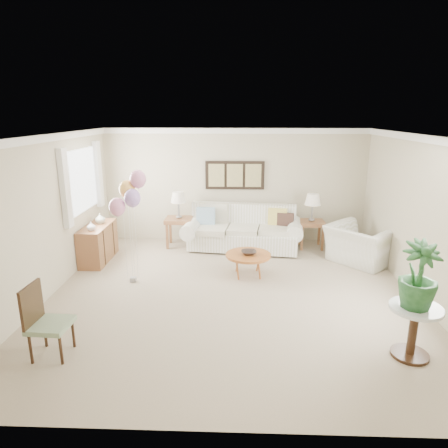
% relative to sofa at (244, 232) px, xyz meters
% --- Properties ---
extents(ground_plane, '(6.00, 6.00, 0.00)m').
position_rel_sofa_xyz_m(ground_plane, '(-0.21, -2.37, -0.38)').
color(ground_plane, tan).
extents(room_shell, '(6.04, 6.04, 2.60)m').
position_rel_sofa_xyz_m(room_shell, '(-0.32, -2.28, 1.25)').
color(room_shell, '#BDB69A').
rests_on(room_shell, ground).
extents(wall_art_triptych, '(1.35, 0.06, 0.65)m').
position_rel_sofa_xyz_m(wall_art_triptych, '(-0.21, 0.59, 1.17)').
color(wall_art_triptych, black).
rests_on(wall_art_triptych, ground).
extents(sofa, '(2.71, 1.26, 0.96)m').
position_rel_sofa_xyz_m(sofa, '(0.00, 0.00, 0.00)').
color(sofa, white).
rests_on(sofa, ground).
extents(end_table_left, '(0.60, 0.55, 0.66)m').
position_rel_sofa_xyz_m(end_table_left, '(-1.45, 0.10, 0.17)').
color(end_table_left, brown).
rests_on(end_table_left, ground).
extents(end_table_right, '(0.56, 0.51, 0.61)m').
position_rel_sofa_xyz_m(end_table_right, '(1.50, 0.11, 0.14)').
color(end_table_right, brown).
rests_on(end_table_right, ground).
extents(lamp_left, '(0.34, 0.34, 0.60)m').
position_rel_sofa_xyz_m(lamp_left, '(-1.45, 0.10, 0.73)').
color(lamp_left, gray).
rests_on(lamp_left, end_table_left).
extents(lamp_right, '(0.35, 0.35, 0.61)m').
position_rel_sofa_xyz_m(lamp_right, '(1.50, 0.11, 0.70)').
color(lamp_right, gray).
rests_on(lamp_right, end_table_right).
extents(coffee_table, '(0.83, 0.83, 0.42)m').
position_rel_sofa_xyz_m(coffee_table, '(0.07, -1.56, 0.01)').
color(coffee_table, '#9F5B26').
rests_on(coffee_table, ground).
extents(decor_bowl, '(0.31, 0.31, 0.07)m').
position_rel_sofa_xyz_m(decor_bowl, '(0.08, -1.57, 0.08)').
color(decor_bowl, black).
rests_on(decor_bowl, coffee_table).
extents(armchair, '(1.55, 1.56, 0.76)m').
position_rel_sofa_xyz_m(armchair, '(2.33, -0.81, 0.00)').
color(armchair, white).
rests_on(armchair, ground).
extents(side_table, '(0.62, 0.62, 0.68)m').
position_rel_sofa_xyz_m(side_table, '(2.03, -4.05, 0.13)').
color(side_table, silver).
rests_on(side_table, ground).
extents(potted_plant, '(0.51, 0.51, 0.82)m').
position_rel_sofa_xyz_m(potted_plant, '(2.00, -4.06, 0.71)').
color(potted_plant, '#17451B').
rests_on(potted_plant, side_table).
extents(accent_chair, '(0.49, 0.49, 0.94)m').
position_rel_sofa_xyz_m(accent_chair, '(-2.48, -4.19, 0.11)').
color(accent_chair, gray).
rests_on(accent_chair, ground).
extents(credenza, '(0.46, 1.20, 0.74)m').
position_rel_sofa_xyz_m(credenza, '(-2.97, -0.87, -0.01)').
color(credenza, brown).
rests_on(credenza, ground).
extents(vase_white, '(0.19, 0.19, 0.17)m').
position_rel_sofa_xyz_m(vase_white, '(-2.95, -1.21, 0.45)').
color(vase_white, silver).
rests_on(vase_white, credenza).
extents(vase_sage, '(0.23, 0.23, 0.21)m').
position_rel_sofa_xyz_m(vase_sage, '(-2.95, -0.70, 0.47)').
color(vase_sage, '#ACB4A0').
rests_on(vase_sage, credenza).
extents(balloon_cluster, '(0.60, 0.48, 2.00)m').
position_rel_sofa_xyz_m(balloon_cluster, '(-1.98, -1.91, 1.22)').
color(balloon_cluster, gray).
rests_on(balloon_cluster, ground).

